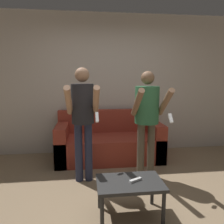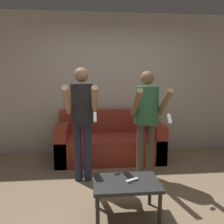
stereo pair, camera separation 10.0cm
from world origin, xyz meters
The scene contains 7 objects.
ground_plane centered at (0.00, 0.00, 0.00)m, with size 14.00×14.00×0.00m, color #937A5B.
wall_back centered at (0.00, 1.99, 1.35)m, with size 6.40×0.06×2.70m.
couch centered at (-0.07, 1.53, 0.30)m, with size 1.88×0.85×0.87m.
person_standing_left centered at (-0.53, 0.68, 1.01)m, with size 0.43×0.64×1.63m.
person_standing_right centered at (0.39, 0.68, 0.99)m, with size 0.47×0.65×1.58m.
coffee_table centered at (-0.04, -0.20, 0.35)m, with size 0.70×0.46×0.40m.
remote_on_table centered at (0.02, -0.21, 0.41)m, with size 0.15×0.10×0.02m.
Camera 2 is at (-0.39, -2.35, 1.50)m, focal length 35.00 mm.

